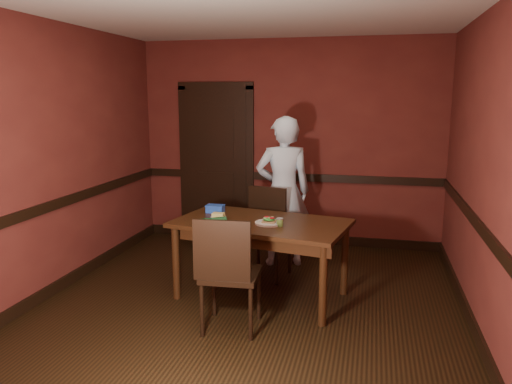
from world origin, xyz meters
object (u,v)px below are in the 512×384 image
at_px(sandwich_plate, 269,222).
at_px(food_tub, 215,209).
at_px(chair_near, 231,272).
at_px(sauce_jar, 280,222).
at_px(chair_far, 267,234).
at_px(dining_table, 261,259).
at_px(person, 283,192).
at_px(cheese_saucer, 218,216).

distance_m(sandwich_plate, food_tub, 0.73).
xyz_separation_m(chair_near, sauce_jar, (0.31, 0.58, 0.31)).
distance_m(chair_far, chair_near, 1.29).
bearing_deg(chair_far, dining_table, -72.10).
xyz_separation_m(sauce_jar, food_tub, (-0.76, 0.40, 0.00)).
height_order(sauce_jar, food_tub, food_tub).
bearing_deg(food_tub, chair_near, -65.11).
xyz_separation_m(chair_far, sandwich_plate, (0.16, -0.65, 0.31)).
relative_size(dining_table, sandwich_plate, 6.09).
bearing_deg(chair_near, dining_table, -101.43).
bearing_deg(food_tub, person, 53.33).
height_order(sandwich_plate, food_tub, food_tub).
relative_size(sandwich_plate, cheese_saucer, 1.72).
relative_size(dining_table, food_tub, 8.82).
height_order(person, sandwich_plate, person).
xyz_separation_m(sandwich_plate, food_tub, (-0.64, 0.34, 0.02)).
bearing_deg(cheese_saucer, chair_far, 53.57).
distance_m(chair_near, food_tub, 1.12).
xyz_separation_m(chair_near, sandwich_plate, (0.19, 0.64, 0.29)).
xyz_separation_m(person, cheese_saucer, (-0.48, -0.99, -0.08)).
bearing_deg(chair_far, chair_near, -79.94).
height_order(dining_table, food_tub, food_tub).
height_order(sauce_jar, cheese_saucer, sauce_jar).
distance_m(cheese_saucer, food_tub, 0.24).
xyz_separation_m(dining_table, sauce_jar, (0.21, -0.14, 0.43)).
bearing_deg(person, sauce_jar, 80.78).
relative_size(person, sandwich_plate, 6.46).
bearing_deg(dining_table, food_tub, 165.84).
height_order(sandwich_plate, sauce_jar, sauce_jar).
distance_m(sauce_jar, food_tub, 0.86).
height_order(person, cheese_saucer, person).
bearing_deg(sauce_jar, cheese_saucer, 164.49).
bearing_deg(chair_far, person, 90.57).
bearing_deg(person, dining_table, 70.36).
xyz_separation_m(dining_table, chair_near, (-0.10, -0.72, 0.12)).
bearing_deg(sandwich_plate, food_tub, 152.33).
height_order(chair_far, chair_near, chair_near).
bearing_deg(cheese_saucer, chair_near, -65.36).
relative_size(chair_near, person, 0.58).
xyz_separation_m(chair_far, chair_near, (-0.04, -1.29, 0.02)).
xyz_separation_m(dining_table, sandwich_plate, (0.09, -0.09, 0.41)).
height_order(person, food_tub, person).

